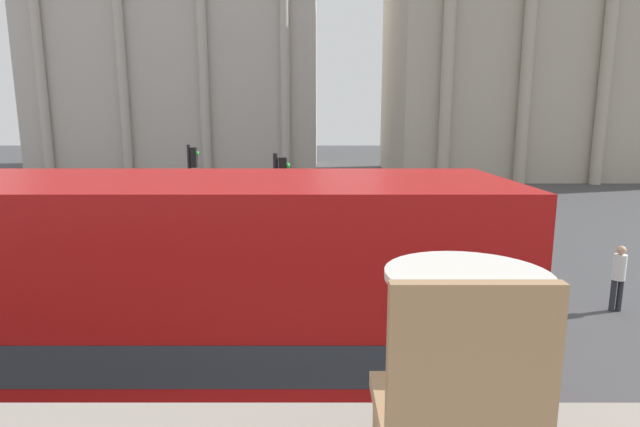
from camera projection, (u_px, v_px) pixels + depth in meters
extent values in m
cylinder|color=black|center=(371.00, 413.00, 7.68)|extent=(1.05, 0.22, 1.05)
cube|color=#B71414|center=(59.00, 403.00, 6.29)|extent=(10.97, 2.51, 1.86)
cube|color=#2D3842|center=(50.00, 317.00, 6.08)|extent=(10.75, 2.54, 0.45)
cube|color=#B71414|center=(42.00, 240.00, 5.90)|extent=(10.97, 2.51, 1.47)
cylinder|color=#2D2D30|center=(464.00, 367.00, 1.87)|extent=(0.07, 0.07, 0.68)
cylinder|color=silver|center=(470.00, 276.00, 1.80)|extent=(0.60, 0.60, 0.03)
cube|color=#A87F56|center=(450.00, 415.00, 1.38)|extent=(0.40, 0.40, 0.05)
cube|color=#A87F56|center=(474.00, 369.00, 1.16)|extent=(0.40, 0.04, 0.42)
cube|color=#BCB2A8|center=(181.00, 46.00, 53.02)|extent=(29.12, 11.63, 25.64)
cylinder|color=#BCB2A8|center=(42.00, 57.00, 47.26)|extent=(0.90, 0.90, 21.79)
cylinder|color=#BCB2A8|center=(123.00, 57.00, 47.23)|extent=(0.90, 0.90, 21.79)
cylinder|color=#BCB2A8|center=(205.00, 57.00, 47.20)|extent=(0.90, 0.90, 21.79)
cylinder|color=#BCB2A8|center=(287.00, 57.00, 47.17)|extent=(0.90, 0.90, 21.79)
cube|color=#B2A893|center=(559.00, 65.00, 45.89)|extent=(30.24, 15.89, 20.02)
cylinder|color=#B2A893|center=(449.00, 73.00, 37.96)|extent=(0.90, 0.90, 17.02)
cylinder|color=#B2A893|center=(529.00, 73.00, 37.93)|extent=(0.90, 0.90, 17.02)
cylinder|color=#B2A893|center=(608.00, 73.00, 37.91)|extent=(0.90, 0.90, 17.02)
cylinder|color=black|center=(279.00, 236.00, 12.63)|extent=(0.12, 0.12, 4.18)
cube|color=black|center=(285.00, 172.00, 12.33)|extent=(0.20, 0.24, 0.70)
sphere|color=green|center=(289.00, 165.00, 12.30)|extent=(0.14, 0.14, 0.14)
cylinder|color=black|center=(193.00, 203.00, 17.73)|extent=(0.12, 0.12, 4.15)
cube|color=black|center=(196.00, 157.00, 17.43)|extent=(0.20, 0.24, 0.70)
sphere|color=green|center=(199.00, 153.00, 17.41)|extent=(0.14, 0.14, 0.14)
cylinder|color=black|center=(292.00, 215.00, 24.97)|extent=(0.60, 0.18, 0.60)
cylinder|color=black|center=(290.00, 222.00, 23.25)|extent=(0.60, 0.18, 0.60)
cylinder|color=black|center=(237.00, 215.00, 24.98)|extent=(0.60, 0.18, 0.60)
cylinder|color=black|center=(230.00, 222.00, 23.26)|extent=(0.60, 0.18, 0.60)
cube|color=silver|center=(262.00, 213.00, 24.06)|extent=(4.20, 1.75, 0.55)
cube|color=#2D3842|center=(258.00, 202.00, 23.97)|extent=(1.89, 1.61, 0.50)
cylinder|color=black|center=(308.00, 206.00, 27.79)|extent=(0.60, 0.18, 0.60)
cylinder|color=black|center=(307.00, 211.00, 26.07)|extent=(0.60, 0.18, 0.60)
cylinder|color=black|center=(258.00, 206.00, 27.80)|extent=(0.60, 0.18, 0.60)
cylinder|color=black|center=(253.00, 211.00, 26.08)|extent=(0.60, 0.18, 0.60)
cube|color=#B2B5BA|center=(281.00, 203.00, 26.88)|extent=(4.20, 1.75, 0.55)
cube|color=#2D3842|center=(277.00, 194.00, 26.79)|extent=(1.89, 1.61, 0.50)
cylinder|color=#282B33|center=(615.00, 296.00, 13.12)|extent=(0.14, 0.14, 0.86)
cylinder|color=#282B33|center=(622.00, 296.00, 13.12)|extent=(0.14, 0.14, 0.86)
cylinder|color=silver|center=(622.00, 268.00, 12.98)|extent=(0.32, 0.32, 0.68)
sphere|color=tan|center=(624.00, 251.00, 12.90)|extent=(0.23, 0.23, 0.23)
cylinder|color=#282B33|center=(233.00, 274.00, 15.09)|extent=(0.14, 0.14, 0.77)
cylinder|color=#282B33|center=(239.00, 274.00, 15.09)|extent=(0.14, 0.14, 0.77)
cylinder|color=#606638|center=(236.00, 252.00, 14.97)|extent=(0.32, 0.32, 0.61)
sphere|color=tan|center=(235.00, 239.00, 14.89)|extent=(0.21, 0.21, 0.21)
cylinder|color=#282B33|center=(445.00, 204.00, 27.56)|extent=(0.14, 0.14, 0.81)
cylinder|color=#282B33|center=(448.00, 204.00, 27.56)|extent=(0.14, 0.14, 0.81)
cylinder|color=slate|center=(447.00, 192.00, 27.42)|extent=(0.32, 0.32, 0.64)
sphere|color=tan|center=(447.00, 184.00, 27.35)|extent=(0.22, 0.22, 0.22)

